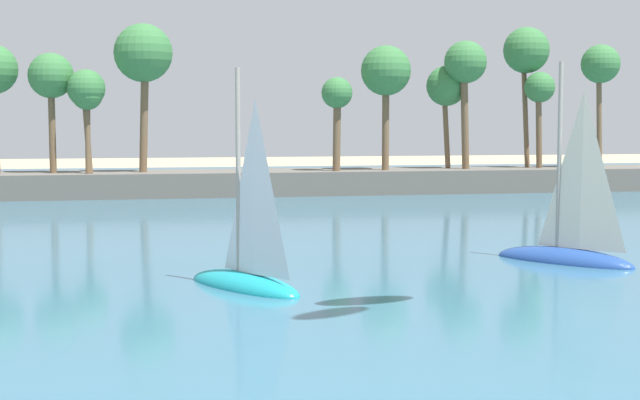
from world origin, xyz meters
The scene contains 4 objects.
sea centered at (0.00, 54.23, 0.03)m, with size 220.00×95.74×0.06m, color #386B84.
palm_headland centered at (0.69, 62.02, 3.32)m, with size 101.16×6.00×12.75m.
sailboat_near_shore centered at (-0.52, 23.58, 0.76)m, with size 4.16×5.42×7.78m.
sailboat_mid_bay centered at (12.39, 26.82, 0.81)m, with size 4.88×5.61×8.34m.
Camera 1 is at (-3.98, -7.17, 5.65)m, focal length 53.15 mm.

